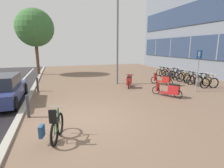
{
  "coord_description": "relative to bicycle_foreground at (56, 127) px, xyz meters",
  "views": [
    {
      "loc": [
        -0.95,
        -6.39,
        2.71
      ],
      "look_at": [
        1.54,
        1.29,
        1.01
      ],
      "focal_mm": 28.27,
      "sensor_mm": 36.0,
      "label": 1
    }
  ],
  "objects": [
    {
      "name": "ground",
      "position": [
        2.47,
        1.3,
        -0.41
      ],
      "size": [
        21.0,
        40.0,
        0.13
      ],
      "color": "black"
    },
    {
      "name": "bicycle_foreground",
      "position": [
        0.0,
        0.0,
        0.0
      ],
      "size": [
        0.8,
        1.35,
        1.08
      ],
      "color": "black",
      "rests_on": "ground"
    },
    {
      "name": "bicycle_rack_00",
      "position": [
        9.84,
        3.86,
        -0.04
      ],
      "size": [
        1.36,
        0.48,
        1.0
      ],
      "color": "black",
      "rests_on": "ground"
    },
    {
      "name": "bicycle_rack_01",
      "position": [
        9.9,
        4.48,
        -0.04
      ],
      "size": [
        1.34,
        0.48,
        1.0
      ],
      "color": "black",
      "rests_on": "ground"
    },
    {
      "name": "bicycle_rack_02",
      "position": [
        9.76,
        5.09,
        -0.05
      ],
      "size": [
        1.32,
        0.48,
        0.97
      ],
      "color": "black",
      "rests_on": "ground"
    },
    {
      "name": "bicycle_rack_03",
      "position": [
        9.92,
        5.7,
        -0.05
      ],
      "size": [
        1.33,
        0.48,
        0.96
      ],
      "color": "black",
      "rests_on": "ground"
    },
    {
      "name": "bicycle_rack_04",
      "position": [
        9.8,
        6.32,
        -0.04
      ],
      "size": [
        1.34,
        0.48,
        0.98
      ],
      "color": "black",
      "rests_on": "ground"
    },
    {
      "name": "bicycle_rack_05",
      "position": [
        9.85,
        6.93,
        -0.06
      ],
      "size": [
        1.29,
        0.48,
        0.94
      ],
      "color": "black",
      "rests_on": "ground"
    },
    {
      "name": "bicycle_rack_06",
      "position": [
        9.92,
        7.54,
        -0.03
      ],
      "size": [
        1.38,
        0.48,
        1.02
      ],
      "color": "black",
      "rests_on": "ground"
    },
    {
      "name": "bicycle_rack_07",
      "position": [
        9.76,
        8.15,
        -0.06
      ],
      "size": [
        1.27,
        0.48,
        0.92
      ],
      "color": "black",
      "rests_on": "ground"
    },
    {
      "name": "bicycle_rack_08",
      "position": [
        9.78,
        8.77,
        -0.06
      ],
      "size": [
        1.31,
        0.48,
        0.94
      ],
      "color": "black",
      "rests_on": "ground"
    },
    {
      "name": "bicycle_rack_09",
      "position": [
        9.82,
        9.38,
        -0.06
      ],
      "size": [
        1.27,
        0.48,
        0.93
      ],
      "color": "black",
      "rests_on": "ground"
    },
    {
      "name": "scooter_near",
      "position": [
        4.84,
        5.74,
        0.03
      ],
      "size": [
        0.92,
        1.59,
        0.82
      ],
      "color": "black",
      "rests_on": "ground"
    },
    {
      "name": "scooter_mid",
      "position": [
        6.05,
        2.88,
        0.0
      ],
      "size": [
        1.01,
        1.57,
        0.77
      ],
      "color": "black",
      "rests_on": "ground"
    },
    {
      "name": "scooter_far",
      "position": [
        7.55,
        5.66,
        0.05
      ],
      "size": [
        1.01,
        1.56,
        0.98
      ],
      "color": "black",
      "rests_on": "ground"
    },
    {
      "name": "parked_car_near",
      "position": [
        -2.45,
        4.6,
        0.25
      ],
      "size": [
        1.78,
        3.99,
        1.36
      ],
      "color": "navy",
      "rests_on": "ground"
    },
    {
      "name": "parking_sign",
      "position": [
        8.29,
        3.37,
        1.16
      ],
      "size": [
        0.4,
        0.07,
        2.51
      ],
      "color": "gray",
      "rests_on": "ground"
    },
    {
      "name": "lamp_post",
      "position": [
        4.46,
        7.1,
        3.28
      ],
      "size": [
        0.2,
        0.52,
        6.69
      ],
      "color": "slate",
      "rests_on": "ground"
    },
    {
      "name": "street_tree",
      "position": [
        -1.49,
        13.75,
        4.08
      ],
      "size": [
        3.54,
        3.54,
        6.25
      ],
      "color": "brown",
      "rests_on": "ground"
    },
    {
      "name": "bollard_near",
      "position": [
        -1.0,
        2.1,
        0.06
      ],
      "size": [
        0.12,
        0.12,
        0.9
      ],
      "color": "#38383D",
      "rests_on": "ground"
    },
    {
      "name": "bollard_far",
      "position": [
        -1.0,
        6.47,
        0.04
      ],
      "size": [
        0.12,
        0.12,
        0.87
      ],
      "color": "#38383D",
      "rests_on": "ground"
    }
  ]
}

